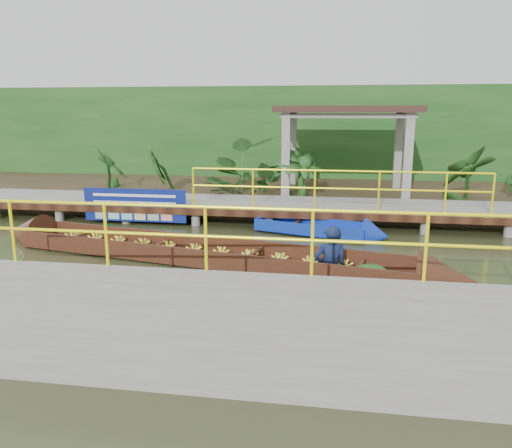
# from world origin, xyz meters

# --- Properties ---
(ground) EXTENTS (80.00, 80.00, 0.00)m
(ground) POSITION_xyz_m (0.00, 0.00, 0.00)
(ground) COLOR #2F341A
(ground) RESTS_ON ground
(land_strip) EXTENTS (30.00, 8.00, 0.45)m
(land_strip) POSITION_xyz_m (0.00, 7.50, 0.23)
(land_strip) COLOR #342B1A
(land_strip) RESTS_ON ground
(far_dock) EXTENTS (16.00, 2.06, 1.66)m
(far_dock) POSITION_xyz_m (0.02, 3.43, 0.48)
(far_dock) COLOR gray
(far_dock) RESTS_ON ground
(near_dock) EXTENTS (18.00, 2.40, 1.73)m
(near_dock) POSITION_xyz_m (1.00, -4.20, 0.30)
(near_dock) COLOR gray
(near_dock) RESTS_ON ground
(pavilion) EXTENTS (4.40, 3.00, 3.00)m
(pavilion) POSITION_xyz_m (3.00, 6.30, 2.82)
(pavilion) COLOR gray
(pavilion) RESTS_ON ground
(foliage_backdrop) EXTENTS (30.00, 0.80, 4.00)m
(foliage_backdrop) POSITION_xyz_m (0.00, 10.00, 2.00)
(foliage_backdrop) COLOR #164415
(foliage_backdrop) RESTS_ON ground
(vendor_boat) EXTENTS (10.61, 3.22, 2.24)m
(vendor_boat) POSITION_xyz_m (0.36, -0.55, 0.24)
(vendor_boat) COLOR #33160E
(vendor_boat) RESTS_ON ground
(moored_blue_boat) EXTENTS (3.43, 1.82, 0.79)m
(moored_blue_boat) POSITION_xyz_m (2.95, 1.92, 0.14)
(moored_blue_boat) COLOR #0E2B9D
(moored_blue_boat) RESTS_ON ground
(blue_banner) EXTENTS (2.88, 0.04, 0.90)m
(blue_banner) POSITION_xyz_m (-2.64, 2.48, 0.56)
(blue_banner) COLOR navy
(blue_banner) RESTS_ON ground
(tropical_plants) EXTENTS (14.13, 1.13, 1.42)m
(tropical_plants) POSITION_xyz_m (1.36, 5.30, 1.16)
(tropical_plants) COLOR #164415
(tropical_plants) RESTS_ON ground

